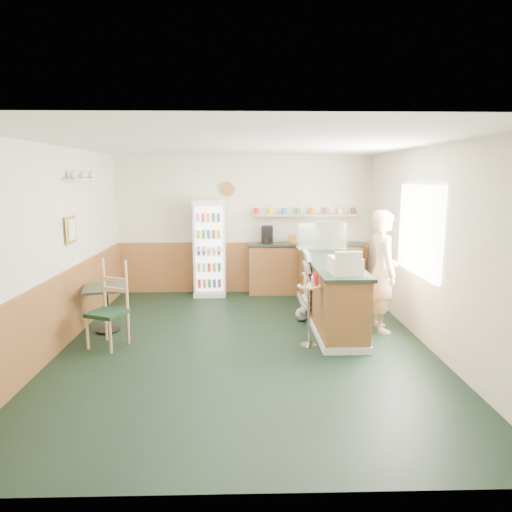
{
  "coord_description": "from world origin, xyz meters",
  "views": [
    {
      "loc": [
        0.0,
        -5.99,
        2.29
      ],
      "look_at": [
        0.18,
        0.6,
        1.14
      ],
      "focal_mm": 32.0,
      "sensor_mm": 36.0,
      "label": 1
    }
  ],
  "objects_px": {
    "display_case": "(321,237)",
    "cafe_table": "(106,300)",
    "cafe_chair": "(109,301)",
    "shopkeeper": "(382,271)",
    "drinks_fridge": "(210,248)",
    "condiment_stand": "(309,301)",
    "cash_register": "(345,266)"
  },
  "relations": [
    {
      "from": "display_case",
      "to": "cafe_table",
      "type": "bearing_deg",
      "value": -159.92
    },
    {
      "from": "display_case",
      "to": "cafe_chair",
      "type": "bearing_deg",
      "value": -151.12
    },
    {
      "from": "shopkeeper",
      "to": "cafe_chair",
      "type": "bearing_deg",
      "value": 94.7
    },
    {
      "from": "drinks_fridge",
      "to": "condiment_stand",
      "type": "distance_m",
      "value": 3.2
    },
    {
      "from": "display_case",
      "to": "cash_register",
      "type": "relative_size",
      "value": 2.04
    },
    {
      "from": "display_case",
      "to": "cafe_table",
      "type": "xyz_separation_m",
      "value": [
        -3.4,
        -1.24,
        -0.76
      ]
    },
    {
      "from": "display_case",
      "to": "cafe_chair",
      "type": "distance_m",
      "value": 3.71
    },
    {
      "from": "shopkeeper",
      "to": "cafe_table",
      "type": "bearing_deg",
      "value": 87.08
    },
    {
      "from": "shopkeeper",
      "to": "condiment_stand",
      "type": "height_order",
      "value": "shopkeeper"
    },
    {
      "from": "shopkeeper",
      "to": "cafe_table",
      "type": "relative_size",
      "value": 2.41
    },
    {
      "from": "cash_register",
      "to": "cafe_table",
      "type": "relative_size",
      "value": 0.55
    },
    {
      "from": "cafe_chair",
      "to": "shopkeeper",
      "type": "bearing_deg",
      "value": 29.45
    },
    {
      "from": "drinks_fridge",
      "to": "display_case",
      "type": "relative_size",
      "value": 2.2
    },
    {
      "from": "shopkeeper",
      "to": "cafe_chair",
      "type": "height_order",
      "value": "shopkeeper"
    },
    {
      "from": "drinks_fridge",
      "to": "cafe_chair",
      "type": "height_order",
      "value": "drinks_fridge"
    },
    {
      "from": "display_case",
      "to": "shopkeeper",
      "type": "xyz_separation_m",
      "value": [
        0.7,
        -1.3,
        -0.34
      ]
    },
    {
      "from": "shopkeeper",
      "to": "display_case",
      "type": "bearing_deg",
      "value": 26.2
    },
    {
      "from": "display_case",
      "to": "cash_register",
      "type": "xyz_separation_m",
      "value": [
        0.0,
        -1.92,
        -0.12
      ]
    },
    {
      "from": "display_case",
      "to": "drinks_fridge",
      "type": "bearing_deg",
      "value": 156.34
    },
    {
      "from": "cash_register",
      "to": "shopkeeper",
      "type": "distance_m",
      "value": 0.97
    },
    {
      "from": "condiment_stand",
      "to": "cafe_chair",
      "type": "bearing_deg",
      "value": 176.92
    },
    {
      "from": "condiment_stand",
      "to": "cafe_table",
      "type": "height_order",
      "value": "condiment_stand"
    },
    {
      "from": "drinks_fridge",
      "to": "display_case",
      "type": "bearing_deg",
      "value": -23.66
    },
    {
      "from": "shopkeeper",
      "to": "condiment_stand",
      "type": "bearing_deg",
      "value": 115.57
    },
    {
      "from": "drinks_fridge",
      "to": "cafe_chair",
      "type": "xyz_separation_m",
      "value": [
        -1.19,
        -2.65,
        -0.31
      ]
    },
    {
      "from": "condiment_stand",
      "to": "cash_register",
      "type": "bearing_deg",
      "value": -1.28
    },
    {
      "from": "condiment_stand",
      "to": "cafe_table",
      "type": "relative_size",
      "value": 1.31
    },
    {
      "from": "cafe_table",
      "to": "cafe_chair",
      "type": "relative_size",
      "value": 0.64
    },
    {
      "from": "cash_register",
      "to": "condiment_stand",
      "type": "distance_m",
      "value": 0.68
    },
    {
      "from": "display_case",
      "to": "cafe_table",
      "type": "relative_size",
      "value": 1.11
    },
    {
      "from": "drinks_fridge",
      "to": "cafe_table",
      "type": "relative_size",
      "value": 2.46
    },
    {
      "from": "drinks_fridge",
      "to": "condiment_stand",
      "type": "xyz_separation_m",
      "value": [
        1.54,
        -2.8,
        -0.28
      ]
    }
  ]
}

